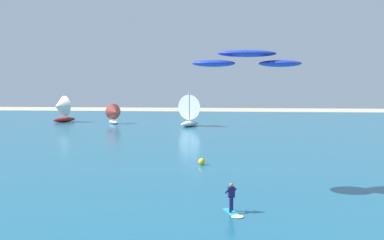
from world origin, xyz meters
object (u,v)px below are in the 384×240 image
kitesurfer (232,203)px  sailboat_outermost (192,110)px  sailboat_leading (61,109)px  sailboat_mid_right (114,114)px  kite (247,59)px  marker_buoy (202,161)px

kitesurfer → sailboat_outermost: bearing=97.1°
sailboat_leading → sailboat_mid_right: bearing=-12.4°
kite → marker_buoy: (-3.41, 8.64, -8.42)m
kitesurfer → sailboat_mid_right: size_ratio=0.55×
sailboat_mid_right → marker_buoy: bearing=-64.5°
kite → marker_buoy: bearing=111.6°
sailboat_leading → sailboat_outermost: bearing=-10.7°
kite → kitesurfer: bearing=-100.3°
marker_buoy → kite: bearing=-68.4°
kitesurfer → kite: bearing=79.7°
sailboat_outermost → sailboat_mid_right: bearing=170.6°
kitesurfer → marker_buoy: (-2.45, 13.91, -0.31)m
marker_buoy → sailboat_outermost: bearing=95.9°
kite → sailboat_outermost: size_ratio=1.33×
kite → sailboat_mid_right: size_ratio=1.99×
sailboat_leading → marker_buoy: size_ratio=8.73×
sailboat_outermost → sailboat_mid_right: sailboat_outermost is taller
sailboat_outermost → sailboat_leading: bearing=169.3°
kite → sailboat_mid_right: kite is taller
kite → sailboat_leading: (-29.51, 44.87, -6.40)m
kitesurfer → sailboat_outermost: 46.22m
sailboat_leading → sailboat_outermost: 23.22m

